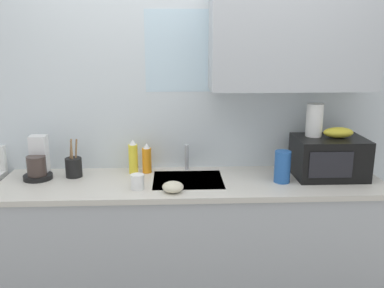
# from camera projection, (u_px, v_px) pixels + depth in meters

# --- Properties ---
(kitchen_wall_assembly) EXTENTS (3.29, 0.42, 2.50)m
(kitchen_wall_assembly) POSITION_uv_depth(u_px,v_px,m) (209.00, 104.00, 2.97)
(kitchen_wall_assembly) COLOR silver
(kitchen_wall_assembly) RESTS_ON ground
(counter_unit) EXTENTS (2.52, 0.63, 0.90)m
(counter_unit) POSITION_uv_depth(u_px,v_px,m) (192.00, 242.00, 2.89)
(counter_unit) COLOR #B2B7BC
(counter_unit) RESTS_ON ground
(sink_faucet) EXTENTS (0.03, 0.03, 0.18)m
(sink_faucet) POSITION_uv_depth(u_px,v_px,m) (187.00, 157.00, 2.99)
(sink_faucet) COLOR #B2B5BA
(sink_faucet) RESTS_ON counter_unit
(microwave) EXTENTS (0.46, 0.35, 0.27)m
(microwave) POSITION_uv_depth(u_px,v_px,m) (329.00, 157.00, 2.83)
(microwave) COLOR black
(microwave) RESTS_ON counter_unit
(banana_bunch) EXTENTS (0.20, 0.11, 0.07)m
(banana_bunch) POSITION_uv_depth(u_px,v_px,m) (338.00, 132.00, 2.80)
(banana_bunch) COLOR gold
(banana_bunch) RESTS_ON microwave
(paper_towel_roll) EXTENTS (0.11, 0.11, 0.22)m
(paper_towel_roll) POSITION_uv_depth(u_px,v_px,m) (314.00, 120.00, 2.82)
(paper_towel_roll) COLOR white
(paper_towel_roll) RESTS_ON microwave
(coffee_maker) EXTENTS (0.19, 0.21, 0.28)m
(coffee_maker) POSITION_uv_depth(u_px,v_px,m) (38.00, 163.00, 2.82)
(coffee_maker) COLOR black
(coffee_maker) RESTS_ON counter_unit
(dish_soap_bottle_orange) EXTENTS (0.06, 0.06, 0.21)m
(dish_soap_bottle_orange) POSITION_uv_depth(u_px,v_px,m) (147.00, 159.00, 2.93)
(dish_soap_bottle_orange) COLOR orange
(dish_soap_bottle_orange) RESTS_ON counter_unit
(dish_soap_bottle_yellow) EXTENTS (0.06, 0.06, 0.24)m
(dish_soap_bottle_yellow) POSITION_uv_depth(u_px,v_px,m) (133.00, 158.00, 2.91)
(dish_soap_bottle_yellow) COLOR yellow
(dish_soap_bottle_yellow) RESTS_ON counter_unit
(cereal_canister) EXTENTS (0.10, 0.10, 0.21)m
(cereal_canister) POSITION_uv_depth(u_px,v_px,m) (282.00, 167.00, 2.73)
(cereal_canister) COLOR #2659A5
(cereal_canister) RESTS_ON counter_unit
(mug_white) EXTENTS (0.08, 0.08, 0.09)m
(mug_white) POSITION_uv_depth(u_px,v_px,m) (137.00, 182.00, 2.62)
(mug_white) COLOR white
(mug_white) RESTS_ON counter_unit
(utensil_crock) EXTENTS (0.11, 0.11, 0.26)m
(utensil_crock) POSITION_uv_depth(u_px,v_px,m) (74.00, 167.00, 2.85)
(utensil_crock) COLOR black
(utensil_crock) RESTS_ON counter_unit
(small_bowl) EXTENTS (0.13, 0.13, 0.06)m
(small_bowl) POSITION_uv_depth(u_px,v_px,m) (173.00, 187.00, 2.57)
(small_bowl) COLOR beige
(small_bowl) RESTS_ON counter_unit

